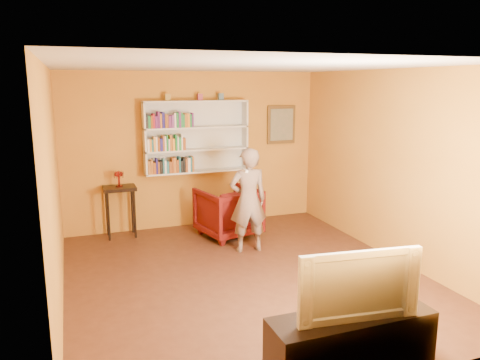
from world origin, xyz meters
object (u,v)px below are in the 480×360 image
at_px(ruby_lustre, 119,176).
at_px(tv_cabinet, 351,343).
at_px(console_table, 120,195).
at_px(television, 354,281).
at_px(armchair, 228,212).
at_px(person, 248,200).
at_px(bookshelf, 196,137).

relative_size(ruby_lustre, tv_cabinet, 0.17).
bearing_deg(console_table, television, -71.83).
height_order(armchair, person, person).
relative_size(console_table, armchair, 0.94).
bearing_deg(tv_cabinet, person, 85.41).
xyz_separation_m(console_table, ruby_lustre, (-0.00, 0.00, 0.33)).
bearing_deg(ruby_lustre, armchair, -19.08).
relative_size(console_table, tv_cabinet, 0.57).
bearing_deg(television, tv_cabinet, 0.00).
bearing_deg(console_table, armchair, -19.08).
distance_m(console_table, tv_cabinet, 4.76).
relative_size(person, television, 1.46).
distance_m(tv_cabinet, television, 0.58).
relative_size(console_table, television, 0.78).
xyz_separation_m(bookshelf, console_table, (-1.34, -0.16, -0.89)).
xyz_separation_m(ruby_lustre, person, (1.73, -1.36, -0.24)).
relative_size(bookshelf, ruby_lustre, 7.06).
height_order(armchair, television, television).
bearing_deg(bookshelf, television, -88.29).
distance_m(armchair, tv_cabinet, 3.93).
bearing_deg(console_table, person, -38.09).
relative_size(bookshelf, person, 1.14).
bearing_deg(person, television, 89.76).
bearing_deg(ruby_lustre, television, -71.83).
height_order(ruby_lustre, television, television).
xyz_separation_m(bookshelf, television, (0.14, -4.66, -0.75)).
bearing_deg(armchair, television, 73.92).
relative_size(ruby_lustre, armchair, 0.28).
relative_size(bookshelf, console_table, 2.12).
height_order(bookshelf, armchair, bookshelf).
height_order(console_table, tv_cabinet, console_table).
relative_size(tv_cabinet, television, 1.38).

